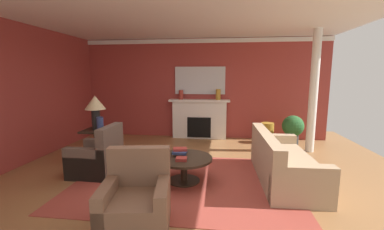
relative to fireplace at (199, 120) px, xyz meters
The scene contains 23 objects.
ground_plane 3.07m from the fireplace, 90.76° to the right, with size 8.92×8.92×0.00m, color olive.
wall_fireplace 0.95m from the fireplace, 100.76° to the left, with size 7.46×0.12×2.95m, color #9E3833.
wall_window 4.55m from the fireplace, 142.35° to the right, with size 0.12×6.95×2.95m, color #9E3833.
ceiling_panel 3.65m from the fireplace, 90.84° to the right, with size 7.46×6.95×0.06m, color white.
crown_moulding 2.32m from the fireplace, 107.04° to the left, with size 7.46×0.08×0.12m, color white.
area_rug 3.26m from the fireplace, 89.41° to the right, with size 3.80×2.75×0.01m, color #993D33.
fireplace is the anchor object (origin of this frame).
mantel_mirror 1.18m from the fireplace, 90.00° to the left, with size 1.50×0.04×0.81m, color silver.
sofa 3.43m from the fireplace, 58.79° to the right, with size 0.95×2.12×0.85m.
armchair_near_window 3.50m from the fireplace, 118.33° to the right, with size 0.82×0.82×0.95m.
armchair_facing_fireplace 4.65m from the fireplace, 94.14° to the right, with size 0.92×0.92×0.95m.
coffee_table 3.22m from the fireplace, 89.41° to the right, with size 1.00×1.00×0.45m.
side_table 3.10m from the fireplace, 131.27° to the right, with size 0.56×0.56×0.70m.
table_lamp 3.17m from the fireplace, 131.27° to the right, with size 0.44×0.44×0.75m.
vase_mantel_left 0.94m from the fireplace, behind, with size 0.13×0.13×0.28m, color #9E3328.
vase_on_side_table 3.11m from the fireplace, 127.71° to the right, with size 0.14×0.14×0.30m, color navy.
vase_tall_corner 1.99m from the fireplace, ahead, with size 0.35×0.35×0.56m, color #B7892D.
vase_mantel_right 0.95m from the fireplace, ahead, with size 0.14×0.14×0.31m, color #B7892D.
book_red_cover 3.39m from the fireplace, 89.72° to the right, with size 0.18×0.17×0.05m, color maroon.
book_art_folio 3.18m from the fireplace, 90.88° to the right, with size 0.25×0.18×0.04m, color navy.
book_small_novel 3.13m from the fireplace, 90.93° to the right, with size 0.25×0.16×0.04m, color maroon.
potted_plant 2.62m from the fireplace, 13.27° to the right, with size 0.56×0.56×0.83m.
column_white 3.17m from the fireplace, 19.75° to the right, with size 0.20×0.20×2.95m, color white.
Camera 1 is at (0.74, -4.39, 1.86)m, focal length 23.52 mm.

